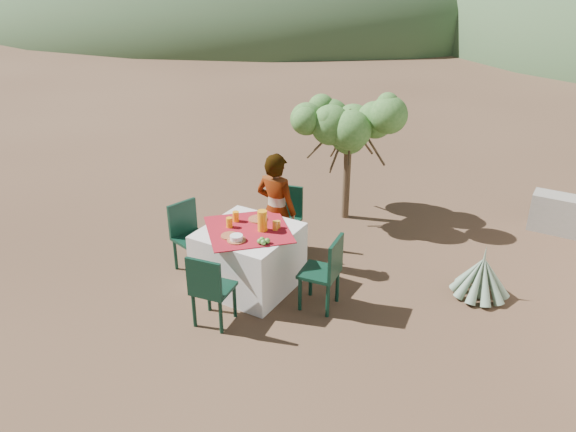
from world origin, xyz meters
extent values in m
plane|color=#3E281C|center=(0.00, 0.00, 0.00)|extent=(160.00, 160.00, 0.00)
cube|color=white|center=(-0.33, -0.04, 0.38)|extent=(1.02, 1.02, 0.75)
cube|color=#A61825|center=(-0.33, -0.04, 0.76)|extent=(1.30, 1.30, 0.01)
cylinder|color=black|center=(-0.53, 0.67, 0.22)|extent=(0.04, 0.04, 0.44)
cylinder|color=black|center=(-0.20, 0.74, 0.22)|extent=(0.04, 0.04, 0.44)
cylinder|color=black|center=(-0.60, 1.00, 0.22)|extent=(0.04, 0.04, 0.44)
cylinder|color=black|center=(-0.28, 1.07, 0.22)|extent=(0.04, 0.04, 0.44)
cube|color=black|center=(-0.40, 0.87, 0.44)|extent=(0.49, 0.49, 0.04)
cube|color=black|center=(-0.44, 1.05, 0.68)|extent=(0.41, 0.13, 0.43)
cylinder|color=black|center=(-0.11, -0.66, 0.21)|extent=(0.04, 0.04, 0.43)
cylinder|color=black|center=(-0.43, -0.71, 0.21)|extent=(0.04, 0.04, 0.43)
cylinder|color=black|center=(-0.06, -0.98, 0.21)|extent=(0.04, 0.04, 0.43)
cylinder|color=black|center=(-0.38, -1.03, 0.21)|extent=(0.04, 0.04, 0.43)
cube|color=black|center=(-0.25, -0.85, 0.43)|extent=(0.45, 0.45, 0.04)
cube|color=black|center=(-0.22, -1.02, 0.65)|extent=(0.40, 0.10, 0.42)
cylinder|color=black|center=(-1.04, -0.29, 0.22)|extent=(0.04, 0.04, 0.43)
cylinder|color=black|center=(-0.95, 0.03, 0.22)|extent=(0.04, 0.04, 0.43)
cylinder|color=black|center=(-1.35, -0.20, 0.22)|extent=(0.04, 0.04, 0.43)
cylinder|color=black|center=(-1.27, 0.12, 0.22)|extent=(0.04, 0.04, 0.43)
cube|color=black|center=(-1.15, -0.08, 0.43)|extent=(0.50, 0.50, 0.04)
cube|color=black|center=(-1.33, -0.04, 0.67)|extent=(0.14, 0.40, 0.42)
cylinder|color=black|center=(0.40, 0.14, 0.22)|extent=(0.04, 0.04, 0.44)
cylinder|color=black|center=(0.44, -0.19, 0.22)|extent=(0.04, 0.04, 0.44)
cylinder|color=black|center=(0.73, 0.18, 0.22)|extent=(0.04, 0.04, 0.44)
cylinder|color=black|center=(0.77, -0.15, 0.22)|extent=(0.04, 0.04, 0.44)
cube|color=black|center=(0.59, 0.00, 0.44)|extent=(0.45, 0.45, 0.04)
cube|color=black|center=(0.77, 0.02, 0.67)|extent=(0.09, 0.41, 0.43)
imported|color=#8C6651|center=(-0.33, 0.58, 0.75)|extent=(0.55, 0.36, 1.50)
cylinder|color=#4F3C27|center=(-0.16, 2.30, 0.64)|extent=(0.11, 0.11, 1.28)
sphere|color=#2F6123|center=(-0.16, 2.30, 1.28)|extent=(0.55, 0.55, 0.55)
sphere|color=#2F6123|center=(0.34, 2.30, 1.41)|extent=(0.51, 0.51, 0.51)
sphere|color=#2F6123|center=(-0.62, 2.39, 1.37)|extent=(0.47, 0.47, 0.47)
sphere|color=#2F6123|center=(-0.07, 2.80, 1.46)|extent=(0.49, 0.49, 0.49)
sphere|color=#2F6123|center=(-0.12, 1.84, 1.32)|extent=(0.44, 0.44, 0.44)
sphere|color=gray|center=(2.12, 1.15, 0.04)|extent=(0.22, 0.22, 0.22)
cone|color=gray|center=(2.12, 1.15, 0.33)|extent=(0.12, 0.12, 0.64)
cone|color=gray|center=(2.26, 1.18, 0.26)|extent=(0.39, 0.18, 0.55)
cone|color=gray|center=(2.22, 1.26, 0.26)|extent=(0.32, 0.33, 0.56)
cone|color=gray|center=(2.13, 1.29, 0.26)|extent=(0.15, 0.39, 0.54)
cone|color=gray|center=(2.05, 1.28, 0.26)|extent=(0.27, 0.36, 0.56)
cone|color=gray|center=(1.99, 1.21, 0.26)|extent=(0.38, 0.24, 0.56)
cone|color=gray|center=(1.98, 1.12, 0.26)|extent=(0.39, 0.18, 0.55)
cone|color=gray|center=(2.02, 1.04, 0.26)|extent=(0.32, 0.33, 0.56)
cone|color=gray|center=(2.10, 1.01, 0.26)|extent=(0.15, 0.39, 0.54)
cone|color=gray|center=(2.19, 1.02, 0.26)|extent=(0.27, 0.36, 0.56)
cone|color=gray|center=(2.25, 1.09, 0.26)|extent=(0.38, 0.24, 0.56)
ellipsoid|color=#304C2B|center=(-18.00, 30.00, 0.00)|extent=(40.00, 40.00, 16.00)
cylinder|color=brown|center=(-0.37, 0.23, 0.77)|extent=(0.23, 0.23, 0.01)
cylinder|color=brown|center=(-0.41, -0.30, 0.77)|extent=(0.20, 0.20, 0.01)
cylinder|color=orange|center=(-0.58, 0.06, 0.82)|extent=(0.08, 0.08, 0.12)
cylinder|color=orange|center=(-0.55, -0.11, 0.82)|extent=(0.07, 0.07, 0.12)
cylinder|color=orange|center=(-0.17, 0.01, 0.89)|extent=(0.11, 0.11, 0.25)
cylinder|color=brown|center=(-0.28, -0.35, 0.77)|extent=(0.22, 0.22, 0.01)
cylinder|color=white|center=(-0.28, -0.35, 0.80)|extent=(0.15, 0.15, 0.05)
cylinder|color=orange|center=(-0.05, 0.10, 0.81)|extent=(0.07, 0.07, 0.10)
cylinder|color=orange|center=(-0.05, 0.17, 0.81)|extent=(0.05, 0.05, 0.09)
cube|color=white|center=(-0.17, 0.01, 0.81)|extent=(0.08, 0.06, 0.09)
sphere|color=#4E8F34|center=(-0.02, -0.23, 0.79)|extent=(0.06, 0.06, 0.06)
sphere|color=#4E8F34|center=(0.05, -0.22, 0.79)|extent=(0.06, 0.06, 0.06)
sphere|color=#4E8F34|center=(0.03, -0.28, 0.79)|extent=(0.06, 0.06, 0.06)
sphere|color=#4E8F34|center=(-0.02, -0.28, 0.79)|extent=(0.06, 0.06, 0.06)
camera|label=1|loc=(3.01, -4.81, 3.69)|focal=35.00mm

